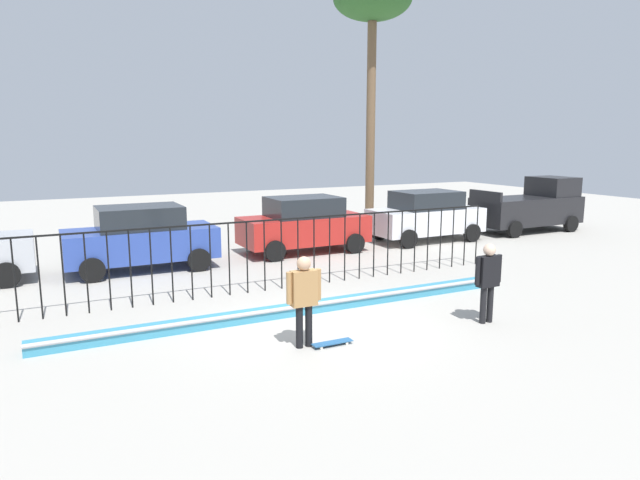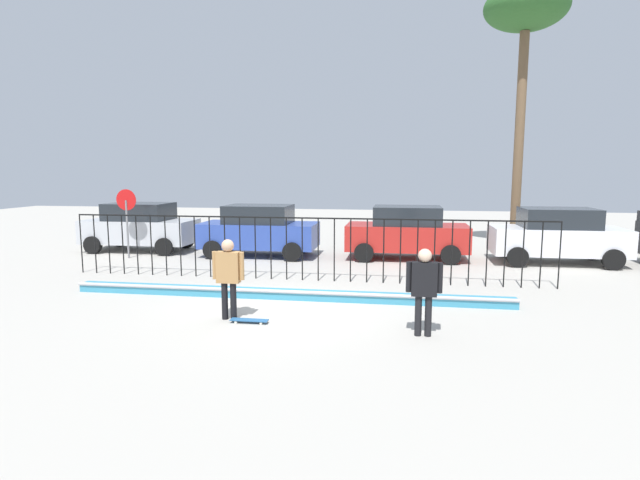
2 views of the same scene
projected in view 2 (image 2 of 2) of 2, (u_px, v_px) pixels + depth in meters
ground_plane at (277, 308)px, 11.51m from camera, size 60.00×60.00×0.00m
bowl_coping_ledge at (286, 294)px, 12.38m from camera, size 11.00×0.41×0.27m
perimeter_fence at (302, 242)px, 14.36m from camera, size 14.04×0.04×1.84m
skateboarder at (228, 272)px, 10.54m from camera, size 0.70×0.26×1.73m
skateboard at (249, 320)px, 10.41m from camera, size 0.80×0.20×0.07m
camera_operator at (424, 284)px, 9.47m from camera, size 0.69×0.26×1.70m
parked_car_silver at (140, 227)px, 19.70m from camera, size 4.30×2.12×1.90m
parked_car_blue at (259, 230)px, 18.53m from camera, size 4.30×2.12×1.90m
parked_car_red at (407, 232)px, 17.91m from camera, size 4.30×2.12×1.90m
parked_car_white at (557, 235)px, 17.01m from camera, size 4.30×2.12×1.90m
stop_sign at (127, 214)px, 17.99m from camera, size 0.76×0.07×2.50m
palm_tree_tall at (526, 16)px, 18.74m from camera, size 3.10×3.10×10.09m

